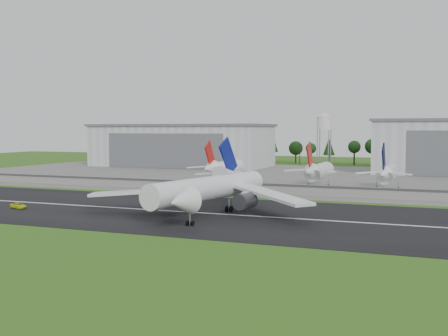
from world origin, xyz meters
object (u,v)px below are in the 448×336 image
at_px(ground_vehicle, 18,206).
at_px(parked_jet_navy, 387,174).
at_px(parked_jet_red_b, 317,171).
at_px(main_airliner, 208,194).
at_px(parked_jet_red_a, 222,168).

relative_size(ground_vehicle, parked_jet_navy, 0.17).
xyz_separation_m(ground_vehicle, parked_jet_navy, (84.26, 76.96, 5.10)).
distance_m(ground_vehicle, parked_jet_red_b, 98.42).
relative_size(main_airliner, parked_jet_red_a, 1.89).
bearing_deg(main_airliner, parked_jet_red_b, -89.33).
distance_m(ground_vehicle, parked_jet_navy, 114.23).
xyz_separation_m(parked_jet_red_a, parked_jet_navy, (58.53, -0.04, -0.24)).
bearing_deg(parked_jet_navy, main_airliner, -117.71).
height_order(main_airliner, ground_vehicle, main_airliner).
bearing_deg(main_airliner, parked_jet_red_a, -59.95).
xyz_separation_m(main_airliner, parked_jet_navy, (35.17, 66.94, 1.03)).
height_order(ground_vehicle, parked_jet_red_a, parked_jet_red_a).
xyz_separation_m(ground_vehicle, parked_jet_red_a, (25.73, 77.00, 5.34)).
relative_size(main_airliner, parked_jet_navy, 1.89).
distance_m(main_airliner, parked_jet_navy, 75.63).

